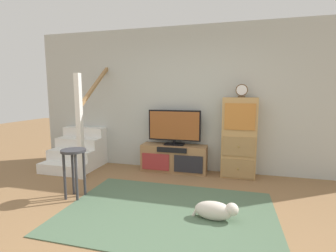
# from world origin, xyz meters

# --- Properties ---
(ground_plane) EXTENTS (20.00, 20.00, 0.00)m
(ground_plane) POSITION_xyz_m (0.00, 0.00, 0.00)
(ground_plane) COLOR olive
(back_wall) EXTENTS (6.40, 0.12, 2.70)m
(back_wall) POSITION_xyz_m (0.00, 2.46, 1.35)
(back_wall) COLOR #B2B7B2
(back_wall) RESTS_ON ground_plane
(area_rug) EXTENTS (2.60, 1.80, 0.01)m
(area_rug) POSITION_xyz_m (0.00, 0.60, 0.01)
(area_rug) COLOR #4C664C
(area_rug) RESTS_ON ground_plane
(media_console) EXTENTS (1.23, 0.38, 0.51)m
(media_console) POSITION_xyz_m (-0.30, 2.19, 0.25)
(media_console) COLOR #997047
(media_console) RESTS_ON ground_plane
(television) EXTENTS (0.98, 0.22, 0.65)m
(television) POSITION_xyz_m (-0.30, 2.22, 0.85)
(television) COLOR black
(television) RESTS_ON media_console
(side_cabinet) EXTENTS (0.58, 0.38, 1.40)m
(side_cabinet) POSITION_xyz_m (0.86, 2.20, 0.70)
(side_cabinet) COLOR tan
(side_cabinet) RESTS_ON ground_plane
(desk_clock) EXTENTS (0.20, 0.08, 0.23)m
(desk_clock) POSITION_xyz_m (0.88, 2.19, 1.51)
(desk_clock) COLOR #4C3823
(desk_clock) RESTS_ON side_cabinet
(staircase) EXTENTS (1.00, 1.36, 2.20)m
(staircase) POSITION_xyz_m (-2.24, 2.20, 0.37)
(staircase) COLOR white
(staircase) RESTS_ON ground_plane
(bar_stool_near) EXTENTS (0.34, 0.34, 0.70)m
(bar_stool_near) POSITION_xyz_m (-1.38, 0.69, 0.52)
(bar_stool_near) COLOR #333338
(bar_stool_near) RESTS_ON ground_plane
(dog) EXTENTS (0.54, 0.22, 0.23)m
(dog) POSITION_xyz_m (0.59, 0.56, 0.12)
(dog) COLOR beige
(dog) RESTS_ON ground_plane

